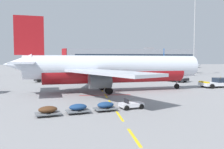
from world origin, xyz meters
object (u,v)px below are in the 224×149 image
object	(u,v)px
catering_truck	(175,75)
airliner_mid_left	(164,65)
baggage_train	(92,107)
apron_light_mast_far	(195,21)
airliner_far_center	(52,65)
airliner_foreground	(113,69)
fuel_service_truck	(50,75)
pushback_tug	(217,83)

from	to	relation	value
catering_truck	airliner_mid_left	bearing A→B (deg)	73.85
catering_truck	baggage_train	distance (m)	37.55
catering_truck	apron_light_mast_far	distance (m)	28.66
airliner_mid_left	airliner_far_center	bearing A→B (deg)	173.83
airliner_far_center	catering_truck	world-z (taller)	airliner_far_center
airliner_foreground	airliner_far_center	size ratio (longest dim) A/B	1.36
fuel_service_truck	baggage_train	size ratio (longest dim) A/B	0.63
airliner_mid_left	airliner_far_center	distance (m)	45.74
airliner_foreground	airliner_mid_left	xyz separation A→B (m)	(28.42, 52.20, -0.55)
baggage_train	apron_light_mast_far	distance (m)	63.47
airliner_far_center	baggage_train	size ratio (longest dim) A/B	2.20
airliner_far_center	baggage_train	bearing A→B (deg)	-79.94
airliner_mid_left	catering_truck	world-z (taller)	airliner_mid_left
catering_truck	apron_light_mast_far	bearing A→B (deg)	52.25
airliner_mid_left	baggage_train	xyz separation A→B (m)	(-32.67, -67.29, -2.86)
airliner_mid_left	fuel_service_truck	world-z (taller)	airliner_mid_left
airliner_mid_left	pushback_tug	bearing A→B (deg)	-98.38
airliner_foreground	airliner_mid_left	bearing A→B (deg)	61.44
airliner_mid_left	catering_truck	distance (m)	38.42
pushback_tug	fuel_service_truck	world-z (taller)	fuel_service_truck
airliner_foreground	airliner_far_center	distance (m)	59.61
airliner_far_center	baggage_train	xyz separation A→B (m)	(12.80, -72.20, -2.57)
airliner_far_center	baggage_train	world-z (taller)	airliner_far_center
airliner_far_center	airliner_mid_left	bearing A→B (deg)	-6.17
pushback_tug	airliner_mid_left	world-z (taller)	airliner_mid_left
pushback_tug	catering_truck	distance (m)	12.72
apron_light_mast_far	baggage_train	bearing A→B (deg)	-126.59
airliner_foreground	catering_truck	distance (m)	23.57
baggage_train	apron_light_mast_far	xyz separation A→B (m)	(36.35, 48.97, 17.57)
apron_light_mast_far	catering_truck	bearing A→B (deg)	-127.75
airliner_foreground	pushback_tug	size ratio (longest dim) A/B	5.54
airliner_foreground	pushback_tug	xyz separation A→B (m)	(21.19, 3.12, -3.05)
fuel_service_truck	baggage_train	xyz separation A→B (m)	(8.89, -34.51, -1.11)
airliner_far_center	apron_light_mast_far	xyz separation A→B (m)	(49.16, -23.23, 15.00)
fuel_service_truck	catering_truck	bearing A→B (deg)	-7.54
pushback_tug	airliner_far_center	bearing A→B (deg)	125.31
pushback_tug	baggage_train	world-z (taller)	pushback_tug
airliner_foreground	baggage_train	world-z (taller)	airliner_foreground
pushback_tug	airliner_far_center	world-z (taller)	airliner_far_center
airliner_foreground	fuel_service_truck	bearing A→B (deg)	124.08
pushback_tug	baggage_train	bearing A→B (deg)	-144.42
pushback_tug	airliner_foreground	bearing A→B (deg)	-171.62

